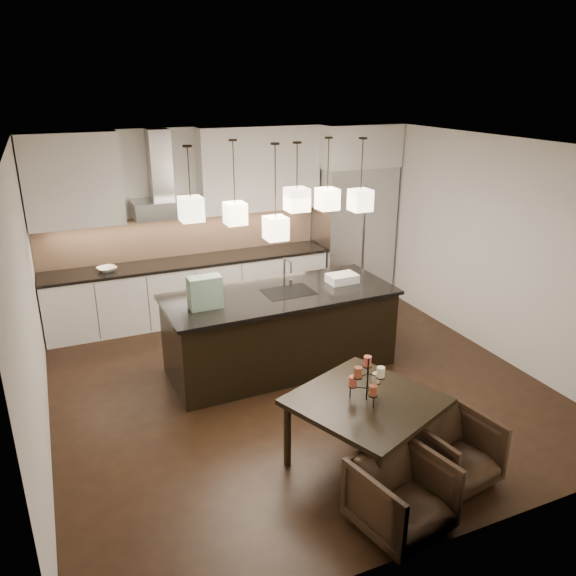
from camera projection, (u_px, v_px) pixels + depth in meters
name	position (u px, v px, depth m)	size (l,w,h in m)	color
floor	(295.00, 383.00, 6.78)	(5.50, 5.50, 0.02)	black
ceiling	(296.00, 144.00, 5.80)	(5.50, 5.50, 0.02)	white
wall_back	(223.00, 220.00, 8.67)	(5.50, 0.02, 2.80)	silver
wall_front	(455.00, 390.00, 3.91)	(5.50, 0.02, 2.80)	silver
wall_left	(27.00, 310.00, 5.27)	(0.02, 5.50, 2.80)	silver
wall_right	(488.00, 246.00, 7.31)	(0.02, 5.50, 2.80)	silver
refrigerator	(353.00, 232.00, 9.23)	(1.20, 0.72, 2.15)	#B7B7BA
fridge_panel	(356.00, 145.00, 8.74)	(1.26, 0.72, 0.65)	silver
lower_cabinets	(192.00, 290.00, 8.49)	(4.21, 0.62, 0.88)	silver
countertop	(190.00, 261.00, 8.32)	(4.21, 0.66, 0.04)	black
backsplash	(184.00, 235.00, 8.47)	(4.21, 0.02, 0.63)	tan
upper_cab_left	(72.00, 181.00, 7.45)	(1.25, 0.35, 1.25)	silver
upper_cab_right	(259.00, 169.00, 8.44)	(1.86, 0.35, 1.25)	silver
hood_canopy	(165.00, 208.00, 7.97)	(0.90, 0.52, 0.24)	#B7B7BA
hood_chimney	(160.00, 164.00, 7.86)	(0.30, 0.28, 0.96)	#B7B7BA
fruit_bowl	(107.00, 269.00, 7.82)	(0.26, 0.26, 0.06)	silver
island_body	(280.00, 332.00, 7.00)	(2.73, 1.09, 0.96)	black
island_top	(280.00, 294.00, 6.82)	(2.82, 1.18, 0.04)	black
faucet	(284.00, 273.00, 6.88)	(0.11, 0.26, 0.42)	silver
tote_bag	(205.00, 292.00, 6.30)	(0.37, 0.20, 0.37)	#16523D
food_container	(342.00, 278.00, 7.14)	(0.37, 0.26, 0.11)	silver
dining_table	(365.00, 432.00, 5.22)	(1.18, 1.18, 0.71)	black
candelabra	(368.00, 379.00, 5.03)	(0.34, 0.34, 0.41)	black
candle_a	(376.00, 378.00, 5.13)	(0.07, 0.07, 0.09)	#F9E6BE
candle_b	(353.00, 381.00, 5.07)	(0.07, 0.07, 0.09)	#CB543D
candle_c	(373.00, 390.00, 4.92)	(0.07, 0.07, 0.09)	brown
candle_d	(368.00, 361.00, 5.11)	(0.07, 0.07, 0.09)	#CB543D
candle_e	(358.00, 372.00, 4.92)	(0.07, 0.07, 0.09)	brown
candle_f	(381.00, 372.00, 4.92)	(0.07, 0.07, 0.09)	#F9E6BE
armchair_left	(402.00, 496.00, 4.47)	(0.68, 0.70, 0.64)	black
armchair_right	(454.00, 450.00, 5.03)	(0.67, 0.69, 0.63)	black
pendant_a	(191.00, 209.00, 6.02)	(0.24, 0.24, 0.26)	beige
pendant_b	(235.00, 213.00, 6.67)	(0.24, 0.24, 0.26)	beige
pendant_c	(297.00, 199.00, 6.33)	(0.24, 0.24, 0.26)	beige
pendant_d	(327.00, 199.00, 6.88)	(0.24, 0.24, 0.26)	beige
pendant_e	(360.00, 200.00, 6.82)	(0.24, 0.24, 0.26)	beige
pendant_f	(276.00, 228.00, 6.33)	(0.24, 0.24, 0.26)	beige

